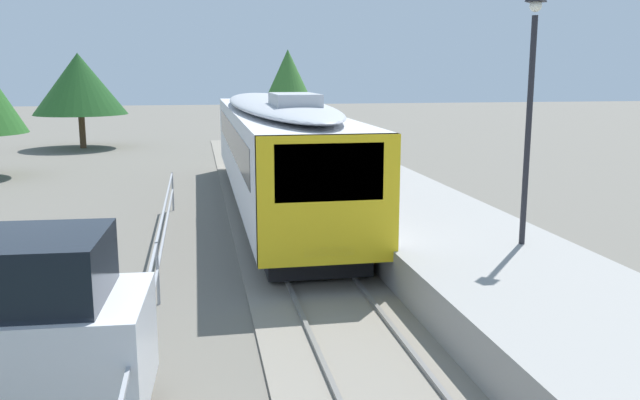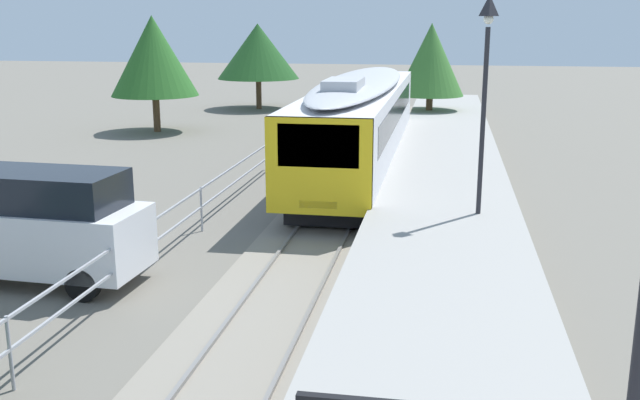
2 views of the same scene
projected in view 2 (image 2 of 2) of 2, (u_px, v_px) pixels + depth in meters
name	position (u px, v px, depth m)	size (l,w,h in m)	color
ground_plane	(224.00, 222.00, 20.87)	(160.00, 160.00, 0.00)	#6B665B
track_rails	(326.00, 226.00, 20.36)	(3.20, 60.00, 0.14)	gray
commuter_train	(360.00, 117.00, 27.27)	(2.82, 18.28, 3.74)	silver
station_platform	(444.00, 217.00, 19.72)	(3.90, 60.00, 0.90)	#999691
platform_lamp_mid_platform	(486.00, 64.00, 17.45)	(0.34, 0.34, 5.35)	#232328
carpark_fence	(8.00, 337.00, 11.14)	(0.06, 36.06, 1.25)	#9EA0A5
parked_van_white	(37.00, 225.00, 15.83)	(4.99, 2.18, 2.51)	white
tree_behind_carpark	(153.00, 56.00, 37.16)	(4.49, 4.49, 5.95)	brown
tree_behind_station_far	(258.00, 51.00, 47.27)	(5.36, 5.36, 5.52)	brown
tree_distant_left	(431.00, 60.00, 39.13)	(3.65, 3.65, 5.57)	brown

